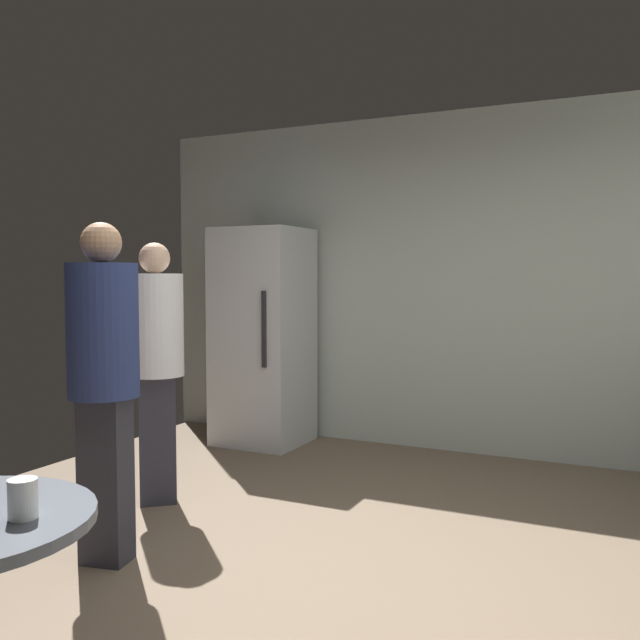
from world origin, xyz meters
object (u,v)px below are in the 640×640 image
object	(u,v)px
plastic_cup_white	(23,499)
person_in_white_shirt	(156,352)
refrigerator	(263,336)
person_in_navy_shirt	(104,366)

from	to	relation	value
plastic_cup_white	person_in_white_shirt	world-z (taller)	person_in_white_shirt
plastic_cup_white	refrigerator	bearing A→B (deg)	110.77
plastic_cup_white	person_in_navy_shirt	xyz separation A→B (m)	(-0.83, 1.20, 0.18)
refrigerator	plastic_cup_white	size ratio (longest dim) A/B	16.36
person_in_navy_shirt	person_in_white_shirt	world-z (taller)	person_in_navy_shirt
person_in_white_shirt	person_in_navy_shirt	bearing A→B (deg)	-17.66
person_in_navy_shirt	person_in_white_shirt	size ratio (longest dim) A/B	1.03
refrigerator	person_in_white_shirt	xyz separation A→B (m)	(0.20, -1.63, 0.04)
plastic_cup_white	person_in_navy_shirt	size ratio (longest dim) A/B	0.07
refrigerator	person_in_navy_shirt	distance (m)	2.51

